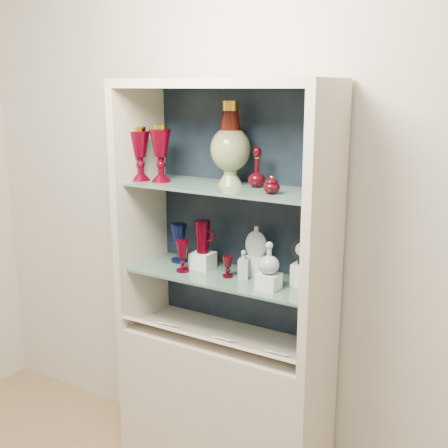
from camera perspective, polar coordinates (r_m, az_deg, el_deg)
The scene contains 30 objects.
wall_back at distance 2.71m, azimuth 2.40°, elevation 3.00°, with size 3.50×0.02×2.80m, color beige.
cabinet_base at distance 2.91m, azimuth 0.00°, elevation -18.01°, with size 1.00×0.40×0.75m, color beige.
cabinet_back_panel at distance 2.70m, azimuth 2.08°, elevation 1.33°, with size 0.98×0.02×1.15m, color black.
cabinet_side_left at distance 2.81m, azimuth -8.42°, elevation 1.69°, with size 0.04×0.40×1.15m, color beige.
cabinet_side_right at distance 2.34m, azimuth 10.15°, elevation -0.84°, with size 0.04×0.40×1.15m, color beige.
cabinet_top_cap at distance 2.47m, azimuth 0.00°, elevation 14.10°, with size 1.00×0.40×0.04m, color beige.
shelf_lower at distance 2.63m, azimuth 0.23°, elevation -5.33°, with size 0.92×0.34×0.01m, color slate.
shelf_upper at distance 2.53m, azimuth 0.23°, elevation 3.71°, with size 0.92×0.34×0.01m, color slate.
label_ledge at distance 2.63m, azimuth -1.26°, elevation -11.57°, with size 0.92×0.18×0.01m, color beige.
label_card_0 at distance 2.59m, azimuth 0.04°, elevation -11.60°, with size 0.10×0.07×0.00m, color white.
label_card_1 at distance 2.75m, azimuth -5.70°, elevation -10.10°, with size 0.10×0.07×0.00m, color white.
label_card_2 at distance 2.48m, azimuth 5.53°, elevation -12.92°, with size 0.10×0.07×0.00m, color white.
pedestal_lamp_left at distance 2.71m, azimuth -8.51°, elevation 7.08°, with size 0.10×0.10×0.25m, color #4E000E, non-canonical shape.
pedestal_lamp_right at distance 2.66m, azimuth -6.45°, elevation 7.15°, with size 0.10×0.10×0.27m, color #4E000E, non-canonical shape.
enamel_urn at distance 2.55m, azimuth 0.66°, elevation 8.20°, with size 0.18×0.18×0.38m, color #114118, non-canonical shape.
ruby_decanter_a at distance 2.50m, azimuth 3.37°, elevation 6.06°, with size 0.08×0.08×0.20m, color #3E040C, non-canonical shape.
ruby_decanter_b at distance 2.34m, azimuth 9.20°, elevation 5.75°, with size 0.10×0.10×0.23m, color #3E040C, non-canonical shape.
lidded_bowl at distance 2.35m, azimuth 4.87°, elevation 4.03°, with size 0.07×0.07×0.08m, color #3E040C, non-canonical shape.
cobalt_goblet at distance 2.81m, azimuth -4.58°, elevation -1.91°, with size 0.08×0.08×0.20m, color #091041, non-canonical shape.
ruby_goblet_tall at distance 2.67m, azimuth -4.23°, elevation -3.28°, with size 0.06×0.06×0.15m, color #4E000E, non-canonical shape.
ruby_goblet_small at distance 2.59m, azimuth 0.37°, elevation -4.36°, with size 0.05×0.05×0.10m, color #3E040C, non-canonical shape.
riser_ruby_pitcher at distance 2.72m, azimuth -2.16°, elevation -3.73°, with size 0.10×0.10×0.08m, color silver.
ruby_pitcher at distance 2.68m, azimuth -2.18°, elevation -1.30°, with size 0.12×0.08×0.16m, color #4E000E, non-canonical shape.
clear_square_bottle at distance 2.57m, azimuth 2.00°, elevation -4.11°, with size 0.05×0.05×0.14m, color #97A3AD, non-canonical shape.
riser_flat_flask at distance 2.63m, azimuth 3.25°, elevation -4.21°, with size 0.09×0.09×0.09m, color silver.
flat_flask at distance 2.60m, azimuth 3.29°, elevation -1.71°, with size 0.11×0.04×0.15m, color #ADBBC1, non-canonical shape.
riser_clear_round_decanter at distance 2.45m, azimuth 4.56°, elevation -5.84°, with size 0.09×0.09×0.07m, color silver.
clear_round_decanter at distance 2.42m, azimuth 4.61°, elevation -3.53°, with size 0.09×0.09×0.14m, color #97A3AD, non-canonical shape.
riser_cameo_medallion at distance 2.51m, azimuth 7.92°, elevation -5.12°, with size 0.08×0.08×0.10m, color silver.
cameo_medallion at distance 2.47m, azimuth 8.00°, elevation -2.65°, with size 0.11×0.04×0.12m, color black, non-canonical shape.
Camera 1 is at (1.27, -0.59, 1.90)m, focal length 45.00 mm.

